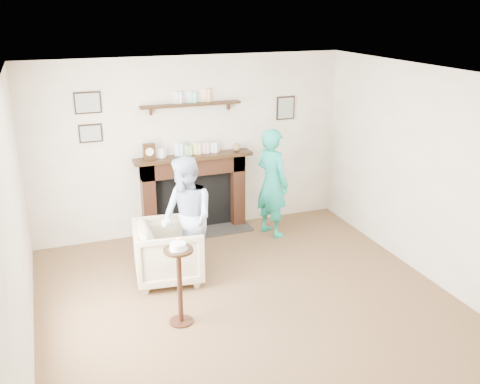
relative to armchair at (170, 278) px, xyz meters
name	(u,v)px	position (x,y,z in m)	size (l,w,h in m)	color
ground	(257,314)	(0.69, -1.10, 0.00)	(5.00, 5.00, 0.00)	brown
room_shell	(234,152)	(0.69, -0.41, 1.62)	(4.54, 5.02, 2.52)	beige
armchair	(170,278)	(0.00, 0.00, 0.00)	(0.76, 0.78, 0.71)	gray
man	(189,274)	(0.24, 0.02, 0.00)	(0.72, 0.56, 1.49)	silver
woman	(271,233)	(1.69, 0.80, 0.00)	(0.57, 0.37, 1.55)	teal
pedestal_table	(179,271)	(-0.11, -0.97, 0.60)	(0.30, 0.30, 0.97)	black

